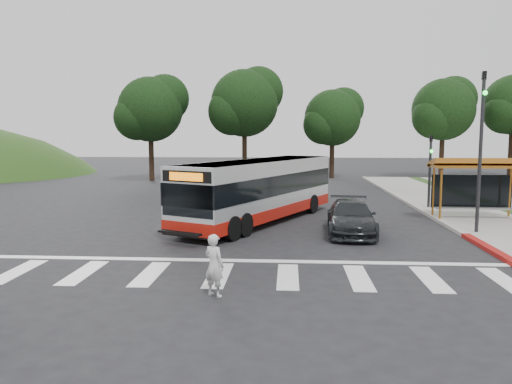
{
  "coord_description": "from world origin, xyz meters",
  "views": [
    {
      "loc": [
        2.0,
        -18.9,
        4.03
      ],
      "look_at": [
        0.61,
        2.17,
        1.6
      ],
      "focal_mm": 35.0,
      "sensor_mm": 36.0,
      "label": 1
    }
  ],
  "objects": [
    {
      "name": "traffic_signal_ne_short",
      "position": [
        9.6,
        8.49,
        2.48
      ],
      "size": [
        0.18,
        0.37,
        4.0
      ],
      "color": "black",
      "rests_on": "ground"
    },
    {
      "name": "tree_north_c",
      "position": [
        -9.92,
        24.06,
        6.29
      ],
      "size": [
        6.16,
        5.74,
        9.3
      ],
      "color": "black",
      "rests_on": "ground"
    },
    {
      "name": "curb_east_red",
      "position": [
        9.0,
        -2.0,
        0.08
      ],
      "size": [
        0.32,
        6.0,
        0.15
      ],
      "primitive_type": "cube",
      "color": "maroon",
      "rests_on": "ground"
    },
    {
      "name": "crosswalk_ladder",
      "position": [
        0.0,
        -5.0,
        0.01
      ],
      "size": [
        18.0,
        2.6,
        0.01
      ],
      "primitive_type": "cube",
      "color": "silver",
      "rests_on": "ground"
    },
    {
      "name": "curb_east",
      "position": [
        9.0,
        8.0,
        0.07
      ],
      "size": [
        0.3,
        40.0,
        0.15
      ],
      "primitive_type": "cube",
      "color": "#9E9991",
      "rests_on": "ground"
    },
    {
      "name": "tree_north_a",
      "position": [
        -1.92,
        26.07,
        6.92
      ],
      "size": [
        6.6,
        6.15,
        10.17
      ],
      "color": "black",
      "rests_on": "ground"
    },
    {
      "name": "traffic_signal_ne_tall",
      "position": [
        9.6,
        1.49,
        3.88
      ],
      "size": [
        0.18,
        0.37,
        6.5
      ],
      "color": "black",
      "rests_on": "ground"
    },
    {
      "name": "ground",
      "position": [
        0.0,
        0.0,
        0.0
      ],
      "size": [
        140.0,
        140.0,
        0.0
      ],
      "primitive_type": "plane",
      "color": "black",
      "rests_on": "ground"
    },
    {
      "name": "pedestrian",
      "position": [
        0.16,
        -6.85,
        0.79
      ],
      "size": [
        0.69,
        0.63,
        1.58
      ],
      "primitive_type": "imported",
      "rotation": [
        0.0,
        0.0,
        2.58
      ],
      "color": "silver",
      "rests_on": "ground"
    },
    {
      "name": "transit_bus",
      "position": [
        0.68,
        3.97,
        1.43
      ],
      "size": [
        6.95,
        11.04,
        2.86
      ],
      "primitive_type": null,
      "rotation": [
        0.0,
        0.0,
        -0.45
      ],
      "color": "#B8BABD",
      "rests_on": "ground"
    },
    {
      "name": "dark_sedan",
      "position": [
        4.56,
        1.41,
        0.68
      ],
      "size": [
        2.17,
        4.76,
        1.35
      ],
      "primitive_type": "imported",
      "rotation": [
        0.0,
        0.0,
        -0.06
      ],
      "color": "#212527",
      "rests_on": "ground"
    },
    {
      "name": "bus_shelter",
      "position": [
        10.8,
        5.1,
        2.35
      ],
      "size": [
        4.2,
        1.6,
        2.86
      ],
      "color": "#975819",
      "rests_on": "sidewalk_east"
    },
    {
      "name": "tree_north_b",
      "position": [
        6.07,
        28.06,
        5.66
      ],
      "size": [
        5.72,
        5.33,
        8.43
      ],
      "color": "black",
      "rests_on": "ground"
    },
    {
      "name": "sidewalk_east",
      "position": [
        11.0,
        8.0,
        0.06
      ],
      "size": [
        4.0,
        40.0,
        0.12
      ],
      "primitive_type": "cube",
      "color": "gray",
      "rests_on": "ground"
    },
    {
      "name": "tree_ne_a",
      "position": [
        16.08,
        28.06,
        6.39
      ],
      "size": [
        6.16,
        5.74,
        9.3
      ],
      "color": "black",
      "rests_on": "parking_lot"
    }
  ]
}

